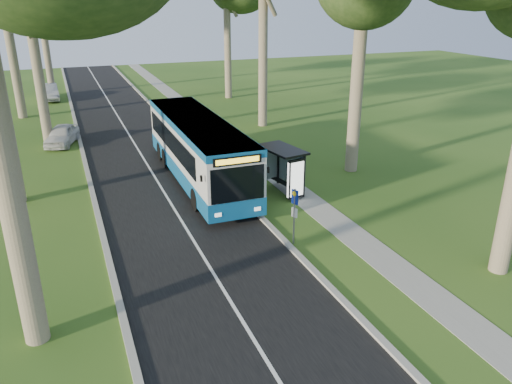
# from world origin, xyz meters

# --- Properties ---
(ground) EXTENTS (120.00, 120.00, 0.00)m
(ground) POSITION_xyz_m (0.00, 0.00, 0.00)
(ground) COLOR #2B5019
(ground) RESTS_ON ground
(road) EXTENTS (7.00, 100.00, 0.02)m
(road) POSITION_xyz_m (-3.50, 10.00, 0.01)
(road) COLOR black
(road) RESTS_ON ground
(kerb_east) EXTENTS (0.25, 100.00, 0.12)m
(kerb_east) POSITION_xyz_m (0.00, 10.00, 0.06)
(kerb_east) COLOR #9E9B93
(kerb_east) RESTS_ON ground
(kerb_west) EXTENTS (0.25, 100.00, 0.12)m
(kerb_west) POSITION_xyz_m (-7.00, 10.00, 0.06)
(kerb_west) COLOR #9E9B93
(kerb_west) RESTS_ON ground
(centre_line) EXTENTS (0.12, 100.00, 0.00)m
(centre_line) POSITION_xyz_m (-3.50, 10.00, 0.02)
(centre_line) COLOR white
(centre_line) RESTS_ON road
(footpath) EXTENTS (1.50, 100.00, 0.02)m
(footpath) POSITION_xyz_m (3.00, 10.00, 0.01)
(footpath) COLOR gray
(footpath) RESTS_ON ground
(bus) EXTENTS (2.78, 13.02, 3.45)m
(bus) POSITION_xyz_m (-1.28, 7.54, 1.79)
(bus) COLOR silver
(bus) RESTS_ON ground
(bus_stop_sign) EXTENTS (0.16, 0.33, 2.43)m
(bus_stop_sign) POSITION_xyz_m (0.30, -1.24, 1.52)
(bus_stop_sign) COLOR gray
(bus_stop_sign) RESTS_ON ground
(bus_shelter) EXTENTS (1.97, 3.00, 2.39)m
(bus_shelter) POSITION_xyz_m (2.37, 3.90, 1.67)
(bus_shelter) COLOR black
(bus_shelter) RESTS_ON ground
(litter_bin) EXTENTS (0.61, 0.61, 1.07)m
(litter_bin) POSITION_xyz_m (1.58, 6.42, 0.54)
(litter_bin) COLOR black
(litter_bin) RESTS_ON ground
(car_white) EXTENTS (2.76, 4.28, 1.36)m
(car_white) POSITION_xyz_m (-8.12, 18.03, 0.68)
(car_white) COLOR silver
(car_white) RESTS_ON ground
(car_silver) EXTENTS (1.89, 4.74, 1.54)m
(car_silver) POSITION_xyz_m (-8.81, 35.33, 0.77)
(car_silver) COLOR #999CA0
(car_silver) RESTS_ON ground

